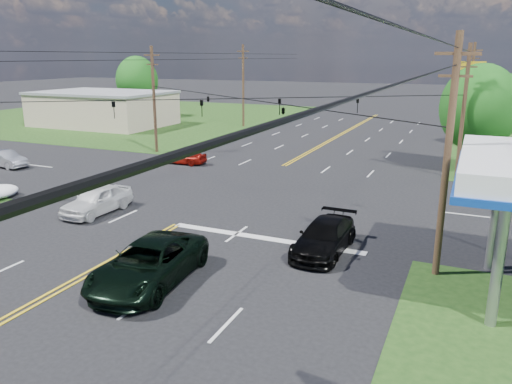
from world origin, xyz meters
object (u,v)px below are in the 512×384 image
at_px(pole_left_far, 243,85).
at_px(sedan_silver, 6,159).
at_px(retail_nw, 104,110).
at_px(pole_right_far, 470,91).
at_px(pole_ne, 463,111).
at_px(tree_right_b, 508,104).
at_px(pole_se, 447,156).
at_px(pole_nw, 154,98).
at_px(pickup_white, 97,200).
at_px(tree_right_a, 479,108).
at_px(tree_far_l, 137,80).
at_px(suv_black, 324,237).
at_px(pickup_dkgreen, 149,263).

xyz_separation_m(pole_left_far, sedan_silver, (-7.28, -29.33, -4.50)).
distance_m(retail_nw, pole_right_far, 43.53).
bearing_deg(pole_ne, pole_right_far, 90.00).
relative_size(pole_left_far, pole_right_far, 1.00).
xyz_separation_m(retail_nw, pole_right_far, (43.00, 6.00, 3.17)).
relative_size(pole_right_far, tree_right_b, 1.41).
height_order(pole_left_far, sedan_silver, pole_left_far).
xyz_separation_m(retail_nw, pole_se, (43.00, -31.00, 2.92)).
bearing_deg(tree_right_b, sedan_silver, -145.45).
bearing_deg(retail_nw, pole_nw, -37.41).
height_order(pole_nw, pickup_white, pole_nw).
bearing_deg(tree_right_a, pickup_white, -133.91).
distance_m(tree_far_l, suv_black, 57.21).
xyz_separation_m(tree_far_l, pickup_dkgreen, (34.82, -46.39, -4.36)).
distance_m(pole_se, suv_black, 6.43).
distance_m(pole_left_far, tree_far_l, 19.42).
height_order(pole_right_far, pickup_white, pole_right_far).
xyz_separation_m(pole_left_far, tree_right_a, (27.00, -16.00, -0.30)).
bearing_deg(tree_right_a, pole_ne, -108.43).
xyz_separation_m(retail_nw, tree_far_l, (-2.00, 10.00, 3.19)).
bearing_deg(pole_ne, pickup_white, -137.04).
relative_size(pole_se, tree_right_a, 1.16).
relative_size(retail_nw, sedan_silver, 3.97).
bearing_deg(pickup_dkgreen, pole_right_far, 71.32).
bearing_deg(tree_far_l, pole_right_far, -5.08).
height_order(pole_left_far, tree_far_l, pole_left_far).
bearing_deg(pole_se, pickup_dkgreen, -152.09).
height_order(pole_nw, pole_ne, same).
bearing_deg(tree_right_a, suv_black, -105.91).
height_order(pole_left_far, pickup_white, pole_left_far).
distance_m(pole_left_far, sedan_silver, 30.55).
distance_m(pole_right_far, tree_far_l, 45.18).
bearing_deg(pickup_white, pole_nw, 116.10).
xyz_separation_m(pole_nw, sedan_silver, (-7.28, -10.33, -4.25)).
xyz_separation_m(pole_se, tree_right_b, (3.50, 33.00, -0.70)).
bearing_deg(pole_right_far, pickup_dkgreen, -103.51).
bearing_deg(pole_nw, tree_far_l, 129.56).
distance_m(tree_right_a, tree_right_b, 12.27).
relative_size(tree_right_b, suv_black, 1.42).
relative_size(pole_right_far, suv_black, 2.01).
relative_size(pole_se, sedan_silver, 2.36).
relative_size(pole_left_far, pickup_white, 2.19).
height_order(pole_se, tree_right_b, pole_se).
relative_size(retail_nw, tree_right_b, 2.26).
height_order(pole_se, pickup_dkgreen, pole_se).
xyz_separation_m(pole_nw, tree_right_b, (29.50, 15.00, -0.70)).
relative_size(pole_left_far, tree_right_a, 1.22).
height_order(pole_right_far, pickup_dkgreen, pole_right_far).
relative_size(retail_nw, tree_right_a, 1.96).
bearing_deg(pole_nw, pole_right_far, 36.16).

